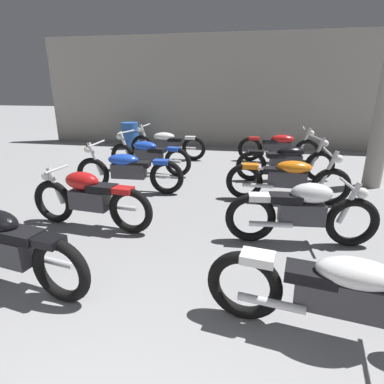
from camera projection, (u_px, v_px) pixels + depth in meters
name	position (u px, v px, depth m)	size (l,w,h in m)	color
back_wall	(231.00, 92.00, 10.41)	(13.06, 0.24, 3.60)	#9E998E
motorcycle_left_row_1	(8.00, 247.00, 3.18)	(1.96, 0.55, 0.88)	black
motorcycle_left_row_2	(89.00, 198.00, 4.57)	(1.97, 0.48, 0.88)	black
motorcycle_left_row_3	(128.00, 170.00, 6.12)	(2.17, 0.68, 0.97)	black
motorcycle_left_row_4	(149.00, 155.00, 7.47)	(2.15, 0.73, 0.97)	black
motorcycle_left_row_5	(167.00, 144.00, 8.88)	(2.17, 0.68, 0.97)	black
motorcycle_right_row_1	(340.00, 293.00, 2.49)	(2.16, 0.68, 0.97)	black
motorcycle_right_row_2	(302.00, 211.00, 4.08)	(1.97, 0.51, 0.88)	black
motorcycle_right_row_3	(288.00, 178.00, 5.59)	(2.17, 0.68, 0.97)	black
motorcycle_right_row_4	(286.00, 161.00, 6.86)	(2.15, 0.75, 0.97)	black
motorcycle_right_row_5	(279.00, 146.00, 8.49)	(2.17, 0.68, 0.97)	black
oil_drum	(130.00, 135.00, 10.51)	(0.59, 0.59, 0.85)	#23519E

